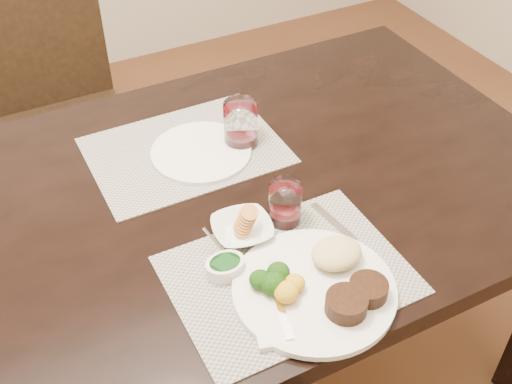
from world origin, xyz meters
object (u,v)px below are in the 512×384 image
chair_far (60,102)px  cracker_bowl (242,229)px  dinner_plate (322,284)px  far_plate (201,152)px  wine_glass_near (285,205)px  steak_knife (356,247)px

chair_far → cracker_bowl: chair_far is taller
cracker_bowl → dinner_plate: bearing=-71.5°
cracker_bowl → far_plate: 0.30m
dinner_plate → wine_glass_near: 0.21m
far_plate → wine_glass_near: bearing=-77.3°
steak_knife → chair_far: bearing=98.2°
dinner_plate → steak_knife: (0.12, 0.06, -0.01)m
steak_knife → wine_glass_near: wine_glass_near is taller
steak_knife → cracker_bowl: 0.24m
chair_far → dinner_plate: bearing=-79.9°
steak_knife → cracker_bowl: cracker_bowl is taller
dinner_plate → far_plate: dinner_plate is taller
chair_far → wine_glass_near: chair_far is taller
cracker_bowl → wine_glass_near: 0.11m
chair_far → cracker_bowl: 1.13m
cracker_bowl → wine_glass_near: size_ratio=1.47×
dinner_plate → steak_knife: bearing=16.8°
far_plate → chair_far: bearing=103.9°
dinner_plate → wine_glass_near: (0.03, 0.21, 0.03)m
chair_far → steak_knife: chair_far is taller
dinner_plate → steak_knife: dinner_plate is taller
chair_far → steak_knife: 1.31m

